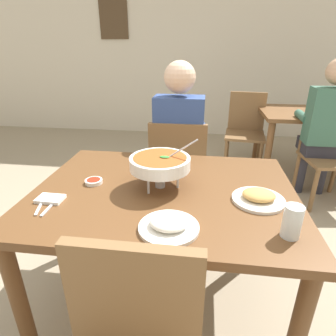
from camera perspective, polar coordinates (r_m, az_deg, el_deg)
The scene contains 18 objects.
ground_plane at distance 1.88m, azimuth -0.66°, elevation -24.61°, with size 16.00×16.00×0.00m, color gray.
cafe_rear_partition at distance 4.76m, azimuth 5.84°, elevation 24.79°, with size 10.00×0.10×3.00m, color beige.
picture_frame_hung at distance 4.93m, azimuth -10.96°, elevation 27.52°, with size 0.44×0.03×0.56m, color #4C3823.
dining_table_main at distance 1.46m, azimuth -0.77°, elevation -7.69°, with size 1.30×0.98×0.74m.
chair_diner_main at distance 2.21m, azimuth 2.12°, elevation -0.16°, with size 0.44×0.44×0.90m.
diner_main at distance 2.15m, azimuth 2.30°, elevation 5.94°, with size 0.40×0.45×1.31m.
curry_bowl at distance 1.38m, azimuth -1.64°, elevation 0.97°, with size 0.33×0.30×0.26m.
rice_plate at distance 1.12m, azimuth 0.16°, elevation -11.46°, with size 0.24×0.24×0.06m.
appetizer_plate at distance 1.37m, azimuth 17.88°, elevation -5.67°, with size 0.24×0.24×0.06m.
sauce_dish at distance 1.52m, azimuth -14.83°, elevation -2.61°, with size 0.09×0.09×0.02m.
napkin_folded at distance 1.42m, azimuth -22.76°, elevation -5.79°, with size 0.12×0.08×0.02m, color white.
fork_utensil at distance 1.40m, azimuth -24.42°, elevation -6.83°, with size 0.01×0.17×0.01m, color silver.
spoon_utensil at distance 1.37m, azimuth -22.63°, elevation -7.06°, with size 0.01×0.17×0.01m, color silver.
drink_glass at distance 1.16m, azimuth 23.81°, elevation -10.19°, with size 0.07×0.07×0.13m.
dining_table_far at distance 3.48m, azimuth 26.27°, elevation 8.11°, with size 1.00×0.80×0.74m.
chair_bg_left at distance 3.03m, azimuth 29.46°, elevation 3.44°, with size 0.49×0.49×0.90m.
chair_bg_right at distance 3.48m, azimuth 15.42°, elevation 8.02°, with size 0.49×0.49×0.90m.
patron_bg_left at distance 2.96m, azimuth 29.35°, elevation 7.85°, with size 0.40×0.45×1.31m.
Camera 1 is at (0.18, -1.23, 1.40)m, focal length 30.06 mm.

